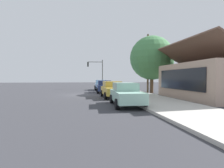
{
  "coord_description": "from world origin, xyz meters",
  "views": [
    {
      "loc": [
        21.72,
        -0.3,
        1.94
      ],
      "look_at": [
        0.23,
        3.27,
        1.23
      ],
      "focal_mm": 30.29,
      "sensor_mm": 36.0,
      "label": 1
    }
  ],
  "objects_px": {
    "utility_pole_wooden": "(148,62)",
    "car_navy": "(104,86)",
    "car_mustard": "(113,89)",
    "fire_hydrant_red": "(126,92)",
    "car_skyblue": "(101,85)",
    "shade_tree": "(152,58)",
    "car_seafoam": "(126,94)",
    "traffic_light_main": "(97,69)"
  },
  "relations": [
    {
      "from": "car_skyblue",
      "to": "shade_tree",
      "type": "bearing_deg",
      "value": 41.95
    },
    {
      "from": "shade_tree",
      "to": "traffic_light_main",
      "type": "height_order",
      "value": "shade_tree"
    },
    {
      "from": "car_skyblue",
      "to": "traffic_light_main",
      "type": "distance_m",
      "value": 4.88
    },
    {
      "from": "car_navy",
      "to": "utility_pole_wooden",
      "type": "bearing_deg",
      "value": 79.4
    },
    {
      "from": "car_mustard",
      "to": "utility_pole_wooden",
      "type": "relative_size",
      "value": 0.6
    },
    {
      "from": "car_seafoam",
      "to": "fire_hydrant_red",
      "type": "distance_m",
      "value": 5.97
    },
    {
      "from": "car_navy",
      "to": "car_seafoam",
      "type": "distance_m",
      "value": 11.69
    },
    {
      "from": "car_navy",
      "to": "car_seafoam",
      "type": "height_order",
      "value": "same"
    },
    {
      "from": "shade_tree",
      "to": "utility_pole_wooden",
      "type": "xyz_separation_m",
      "value": [
        -0.06,
        -0.51,
        -0.55
      ]
    },
    {
      "from": "car_seafoam",
      "to": "traffic_light_main",
      "type": "xyz_separation_m",
      "value": [
        -21.34,
        -0.29,
        2.68
      ]
    },
    {
      "from": "traffic_light_main",
      "to": "car_navy",
      "type": "bearing_deg",
      "value": 1.32
    },
    {
      "from": "traffic_light_main",
      "to": "car_skyblue",
      "type": "bearing_deg",
      "value": 4.72
    },
    {
      "from": "car_skyblue",
      "to": "car_mustard",
      "type": "height_order",
      "value": "same"
    },
    {
      "from": "car_skyblue",
      "to": "traffic_light_main",
      "type": "bearing_deg",
      "value": -173.23
    },
    {
      "from": "car_mustard",
      "to": "traffic_light_main",
      "type": "relative_size",
      "value": 0.87
    },
    {
      "from": "car_mustard",
      "to": "shade_tree",
      "type": "relative_size",
      "value": 0.62
    },
    {
      "from": "car_navy",
      "to": "car_mustard",
      "type": "height_order",
      "value": "same"
    },
    {
      "from": "car_mustard",
      "to": "car_seafoam",
      "type": "height_order",
      "value": "same"
    },
    {
      "from": "car_seafoam",
      "to": "car_navy",
      "type": "bearing_deg",
      "value": -177.1
    },
    {
      "from": "car_skyblue",
      "to": "car_navy",
      "type": "relative_size",
      "value": 0.98
    },
    {
      "from": "car_skyblue",
      "to": "car_seafoam",
      "type": "bearing_deg",
      "value": 1.88
    },
    {
      "from": "car_mustard",
      "to": "car_seafoam",
      "type": "xyz_separation_m",
      "value": [
        5.47,
        0.04,
        -0.0
      ]
    },
    {
      "from": "car_seafoam",
      "to": "fire_hydrant_red",
      "type": "relative_size",
      "value": 6.57
    },
    {
      "from": "car_navy",
      "to": "traffic_light_main",
      "type": "relative_size",
      "value": 0.88
    },
    {
      "from": "car_skyblue",
      "to": "car_mustard",
      "type": "xyz_separation_m",
      "value": [
        11.8,
        -0.09,
        0.0
      ]
    },
    {
      "from": "traffic_light_main",
      "to": "utility_pole_wooden",
      "type": "xyz_separation_m",
      "value": [
        10.99,
        5.66,
        0.44
      ]
    },
    {
      "from": "shade_tree",
      "to": "fire_hydrant_red",
      "type": "height_order",
      "value": "shade_tree"
    },
    {
      "from": "car_navy",
      "to": "shade_tree",
      "type": "bearing_deg",
      "value": 80.03
    },
    {
      "from": "utility_pole_wooden",
      "to": "car_navy",
      "type": "bearing_deg",
      "value": -103.85
    },
    {
      "from": "car_skyblue",
      "to": "shade_tree",
      "type": "distance_m",
      "value": 9.81
    },
    {
      "from": "traffic_light_main",
      "to": "fire_hydrant_red",
      "type": "relative_size",
      "value": 7.32
    },
    {
      "from": "car_mustard",
      "to": "fire_hydrant_red",
      "type": "xyz_separation_m",
      "value": [
        -0.33,
        1.41,
        -0.32
      ]
    },
    {
      "from": "utility_pole_wooden",
      "to": "car_skyblue",
      "type": "bearing_deg",
      "value": -142.44
    },
    {
      "from": "car_seafoam",
      "to": "shade_tree",
      "type": "height_order",
      "value": "shade_tree"
    },
    {
      "from": "traffic_light_main",
      "to": "utility_pole_wooden",
      "type": "bearing_deg",
      "value": 27.24
    },
    {
      "from": "car_navy",
      "to": "shade_tree",
      "type": "height_order",
      "value": "shade_tree"
    },
    {
      "from": "car_mustard",
      "to": "utility_pole_wooden",
      "type": "height_order",
      "value": "utility_pole_wooden"
    },
    {
      "from": "traffic_light_main",
      "to": "car_mustard",
      "type": "bearing_deg",
      "value": 0.9
    },
    {
      "from": "car_navy",
      "to": "car_skyblue",
      "type": "bearing_deg",
      "value": -177.91
    },
    {
      "from": "fire_hydrant_red",
      "to": "traffic_light_main",
      "type": "bearing_deg",
      "value": -173.9
    },
    {
      "from": "car_navy",
      "to": "fire_hydrant_red",
      "type": "bearing_deg",
      "value": 16.96
    },
    {
      "from": "car_skyblue",
      "to": "car_navy",
      "type": "distance_m",
      "value": 5.58
    }
  ]
}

